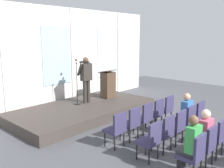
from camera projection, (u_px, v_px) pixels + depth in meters
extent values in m
cube|color=silver|center=(56.00, 58.00, 9.77)|extent=(10.85, 0.10, 3.95)
cube|color=silver|center=(4.00, 62.00, 8.22)|extent=(0.20, 0.08, 3.95)
cube|color=silver|center=(57.00, 56.00, 9.71)|extent=(1.31, 0.04, 2.27)
cube|color=silver|center=(73.00, 57.00, 10.31)|extent=(0.20, 0.08, 3.95)
cube|color=silver|center=(108.00, 52.00, 11.80)|extent=(1.31, 0.04, 2.27)
cube|color=silver|center=(119.00, 53.00, 12.40)|extent=(0.20, 0.08, 3.95)
cube|color=#3F3833|center=(84.00, 110.00, 9.04)|extent=(5.23, 2.61, 0.35)
cylinder|color=#332D28|center=(85.00, 92.00, 9.28)|extent=(0.14, 0.14, 0.85)
cylinder|color=#332D28|center=(88.00, 91.00, 9.41)|extent=(0.14, 0.14, 0.85)
cube|color=#332D28|center=(86.00, 72.00, 9.21)|extent=(0.42, 0.22, 0.64)
cube|color=navy|center=(84.00, 70.00, 9.27)|extent=(0.06, 0.01, 0.38)
sphere|color=brown|center=(86.00, 60.00, 9.13)|extent=(0.21, 0.21, 0.21)
cylinder|color=#332D28|center=(80.00, 70.00, 9.07)|extent=(0.09, 0.28, 0.45)
cylinder|color=#332D28|center=(87.00, 63.00, 9.33)|extent=(0.15, 0.36, 0.15)
cylinder|color=#332D28|center=(83.00, 62.00, 9.37)|extent=(0.11, 0.34, 0.15)
sphere|color=brown|center=(76.00, 60.00, 9.45)|extent=(0.10, 0.10, 0.10)
cylinder|color=black|center=(78.00, 103.00, 9.23)|extent=(0.28, 0.28, 0.03)
cylinder|color=black|center=(77.00, 84.00, 9.09)|extent=(0.02, 0.02, 1.45)
sphere|color=#262626|center=(76.00, 63.00, 8.95)|extent=(0.07, 0.07, 0.07)
cube|color=#4C3828|center=(108.00, 85.00, 10.12)|extent=(0.52, 0.40, 1.05)
cube|color=#4C3828|center=(108.00, 71.00, 10.02)|extent=(0.60, 0.48, 0.14)
cylinder|color=black|center=(114.00, 135.00, 6.67)|extent=(0.04, 0.04, 0.40)
cylinder|color=black|center=(105.00, 139.00, 6.41)|extent=(0.04, 0.04, 0.40)
cylinder|color=black|center=(124.00, 139.00, 6.44)|extent=(0.04, 0.04, 0.40)
cylinder|color=black|center=(115.00, 143.00, 6.18)|extent=(0.04, 0.04, 0.40)
cube|color=#383356|center=(114.00, 130.00, 6.38)|extent=(0.46, 0.44, 0.08)
cube|color=#383356|center=(120.00, 122.00, 6.20)|extent=(0.46, 0.06, 0.46)
cylinder|color=black|center=(128.00, 129.00, 7.11)|extent=(0.04, 0.04, 0.40)
cylinder|color=black|center=(120.00, 133.00, 6.85)|extent=(0.04, 0.04, 0.40)
cylinder|color=black|center=(138.00, 132.00, 6.88)|extent=(0.04, 0.04, 0.40)
cylinder|color=black|center=(130.00, 136.00, 6.62)|extent=(0.04, 0.04, 0.40)
cube|color=#383356|center=(129.00, 124.00, 6.82)|extent=(0.46, 0.44, 0.08)
cube|color=#383356|center=(135.00, 116.00, 6.64)|extent=(0.46, 0.06, 0.46)
cylinder|color=black|center=(141.00, 124.00, 7.54)|extent=(0.04, 0.04, 0.40)
cylinder|color=black|center=(134.00, 127.00, 7.28)|extent=(0.04, 0.04, 0.40)
cylinder|color=black|center=(150.00, 127.00, 7.32)|extent=(0.04, 0.04, 0.40)
cylinder|color=black|center=(143.00, 130.00, 7.06)|extent=(0.04, 0.04, 0.40)
cube|color=#383356|center=(142.00, 119.00, 7.25)|extent=(0.46, 0.44, 0.08)
cube|color=#383356|center=(148.00, 111.00, 7.08)|extent=(0.46, 0.06, 0.46)
cylinder|color=black|center=(152.00, 119.00, 7.98)|extent=(0.04, 0.04, 0.40)
cylinder|color=black|center=(146.00, 122.00, 7.72)|extent=(0.04, 0.04, 0.40)
cylinder|color=black|center=(161.00, 121.00, 7.76)|extent=(0.04, 0.04, 0.40)
cylinder|color=black|center=(155.00, 124.00, 7.50)|extent=(0.04, 0.04, 0.40)
cube|color=#383356|center=(154.00, 114.00, 7.69)|extent=(0.46, 0.44, 0.08)
cube|color=#383356|center=(159.00, 107.00, 7.52)|extent=(0.46, 0.06, 0.46)
cylinder|color=black|center=(162.00, 115.00, 8.42)|extent=(0.04, 0.04, 0.40)
cylinder|color=black|center=(156.00, 117.00, 8.16)|extent=(0.04, 0.04, 0.40)
cylinder|color=black|center=(171.00, 117.00, 8.19)|extent=(0.04, 0.04, 0.40)
cylinder|color=black|center=(165.00, 120.00, 7.93)|extent=(0.04, 0.04, 0.40)
cube|color=#383356|center=(164.00, 110.00, 8.13)|extent=(0.46, 0.44, 0.08)
cube|color=#383356|center=(169.00, 103.00, 7.95)|extent=(0.46, 0.06, 0.46)
cylinder|color=black|center=(146.00, 147.00, 5.98)|extent=(0.04, 0.04, 0.40)
cylinder|color=black|center=(137.00, 152.00, 5.72)|extent=(0.04, 0.04, 0.40)
cylinder|color=black|center=(158.00, 151.00, 5.76)|extent=(0.04, 0.04, 0.40)
cylinder|color=black|center=(149.00, 156.00, 5.50)|extent=(0.04, 0.04, 0.40)
cube|color=#383356|center=(148.00, 142.00, 5.69)|extent=(0.46, 0.44, 0.08)
cube|color=#383356|center=(155.00, 133.00, 5.52)|extent=(0.46, 0.06, 0.46)
cylinder|color=black|center=(159.00, 139.00, 6.42)|extent=(0.04, 0.04, 0.40)
cylinder|color=black|center=(151.00, 144.00, 6.16)|extent=(0.04, 0.04, 0.40)
cylinder|color=black|center=(171.00, 143.00, 6.19)|extent=(0.04, 0.04, 0.40)
cylinder|color=black|center=(163.00, 148.00, 5.93)|extent=(0.04, 0.04, 0.40)
cube|color=#383356|center=(162.00, 134.00, 6.13)|extent=(0.46, 0.44, 0.08)
cube|color=#383356|center=(169.00, 126.00, 5.95)|extent=(0.46, 0.06, 0.46)
cylinder|color=black|center=(171.00, 133.00, 6.86)|extent=(0.04, 0.04, 0.40)
cylinder|color=black|center=(164.00, 136.00, 6.60)|extent=(0.04, 0.04, 0.40)
cylinder|color=black|center=(182.00, 136.00, 6.63)|extent=(0.04, 0.04, 0.40)
cylinder|color=black|center=(176.00, 140.00, 6.37)|extent=(0.04, 0.04, 0.40)
cube|color=#383356|center=(174.00, 128.00, 6.57)|extent=(0.46, 0.44, 0.08)
cube|color=#383356|center=(181.00, 120.00, 6.39)|extent=(0.46, 0.06, 0.46)
cylinder|color=black|center=(182.00, 127.00, 7.30)|extent=(0.04, 0.04, 0.40)
cylinder|color=black|center=(175.00, 130.00, 7.04)|extent=(0.04, 0.04, 0.40)
cylinder|color=black|center=(192.00, 130.00, 7.07)|extent=(0.04, 0.04, 0.40)
cylinder|color=black|center=(187.00, 133.00, 6.81)|extent=(0.04, 0.04, 0.40)
cube|color=#383356|center=(184.00, 122.00, 7.01)|extent=(0.46, 0.44, 0.08)
cube|color=#383356|center=(191.00, 114.00, 6.83)|extent=(0.46, 0.06, 0.46)
cylinder|color=#2D2D33|center=(177.00, 129.00, 7.10)|extent=(0.10, 0.10, 0.44)
cylinder|color=#2D2D33|center=(180.00, 127.00, 7.23)|extent=(0.10, 0.10, 0.44)
cube|color=#2D2D33|center=(183.00, 119.00, 7.04)|extent=(0.34, 0.36, 0.12)
cube|color=#3366A5|center=(187.00, 110.00, 6.90)|extent=(0.36, 0.20, 0.51)
sphere|color=tan|center=(187.00, 97.00, 6.85)|extent=(0.20, 0.20, 0.20)
cylinder|color=black|center=(191.00, 122.00, 7.73)|extent=(0.04, 0.04, 0.40)
cylinder|color=black|center=(185.00, 125.00, 7.47)|extent=(0.04, 0.04, 0.40)
cylinder|color=black|center=(201.00, 124.00, 7.51)|extent=(0.04, 0.04, 0.40)
cylinder|color=black|center=(196.00, 127.00, 7.25)|extent=(0.04, 0.04, 0.40)
cube|color=#383356|center=(194.00, 117.00, 7.45)|extent=(0.46, 0.44, 0.08)
cube|color=#383356|center=(201.00, 109.00, 7.27)|extent=(0.46, 0.06, 0.46)
cylinder|color=black|center=(185.00, 161.00, 5.30)|extent=(0.04, 0.04, 0.40)
cylinder|color=black|center=(177.00, 167.00, 5.04)|extent=(0.04, 0.04, 0.40)
cylinder|color=black|center=(201.00, 167.00, 5.07)|extent=(0.04, 0.04, 0.40)
cube|color=#383356|center=(190.00, 156.00, 5.01)|extent=(0.46, 0.44, 0.08)
cube|color=#383356|center=(200.00, 146.00, 4.83)|extent=(0.46, 0.06, 0.46)
cylinder|color=#2D2D33|center=(179.00, 165.00, 5.11)|extent=(0.10, 0.10, 0.44)
cylinder|color=#2D2D33|center=(183.00, 162.00, 5.24)|extent=(0.10, 0.10, 0.44)
cube|color=#2D2D33|center=(187.00, 152.00, 5.04)|extent=(0.34, 0.36, 0.12)
cube|color=green|center=(193.00, 139.00, 4.90)|extent=(0.36, 0.20, 0.54)
sphere|color=brown|center=(194.00, 120.00, 4.84)|extent=(0.20, 0.20, 0.20)
cylinder|color=black|center=(198.00, 151.00, 5.74)|extent=(0.04, 0.04, 0.40)
cylinder|color=black|center=(191.00, 157.00, 5.48)|extent=(0.04, 0.04, 0.40)
cylinder|color=black|center=(212.00, 156.00, 5.51)|extent=(0.04, 0.04, 0.40)
cylinder|color=black|center=(206.00, 162.00, 5.25)|extent=(0.04, 0.04, 0.40)
cube|color=#383356|center=(202.00, 146.00, 5.45)|extent=(0.46, 0.44, 0.08)
cube|color=#383356|center=(212.00, 137.00, 5.27)|extent=(0.46, 0.06, 0.46)
cylinder|color=#2D2D33|center=(192.00, 155.00, 5.54)|extent=(0.10, 0.10, 0.44)
cylinder|color=#2D2D33|center=(196.00, 152.00, 5.67)|extent=(0.10, 0.10, 0.44)
cube|color=#2D2D33|center=(200.00, 143.00, 5.48)|extent=(0.34, 0.36, 0.12)
cube|color=#B24C66|center=(206.00, 131.00, 5.34)|extent=(0.36, 0.20, 0.52)
sphere|color=beige|center=(206.00, 114.00, 5.28)|extent=(0.20, 0.20, 0.20)
cylinder|color=black|center=(208.00, 143.00, 6.17)|extent=(0.04, 0.04, 0.40)
cylinder|color=black|center=(202.00, 148.00, 5.91)|extent=(0.04, 0.04, 0.40)
cylinder|color=black|center=(222.00, 147.00, 5.95)|extent=(0.04, 0.04, 0.40)
cylinder|color=black|center=(216.00, 152.00, 5.69)|extent=(0.04, 0.04, 0.40)
cube|color=#383356|center=(213.00, 138.00, 5.89)|extent=(0.46, 0.44, 0.08)
cube|color=#383356|center=(222.00, 130.00, 5.71)|extent=(0.46, 0.06, 0.46)
cylinder|color=black|center=(217.00, 136.00, 6.61)|extent=(0.04, 0.04, 0.40)
cylinder|color=black|center=(212.00, 140.00, 6.35)|extent=(0.04, 0.04, 0.40)
cube|color=#383356|center=(222.00, 131.00, 6.32)|extent=(0.46, 0.44, 0.08)
cylinder|color=black|center=(220.00, 134.00, 6.79)|extent=(0.04, 0.04, 0.40)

